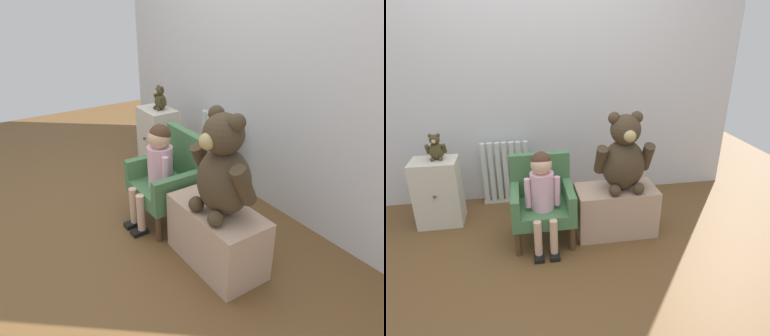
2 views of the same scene
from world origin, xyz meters
TOP-DOWN VIEW (x-y plane):
  - ground_plane at (0.00, 0.00)m, footprint 6.00×6.00m
  - back_wall at (0.00, 1.24)m, footprint 3.80×0.05m
  - radiator at (-0.27, 1.12)m, footprint 0.43×0.05m
  - small_dresser at (-0.80, 0.84)m, footprint 0.35×0.27m
  - child_armchair at (0.02, 0.50)m, footprint 0.45×0.41m
  - child_figure at (0.02, 0.39)m, footprint 0.25×0.35m
  - low_bench at (0.58, 0.47)m, footprint 0.61×0.32m
  - large_teddy_bear at (0.63, 0.46)m, footprint 0.43×0.30m
  - small_teddy_bear at (-0.77, 0.86)m, footprint 0.15×0.11m

SIDE VIEW (x-z plane):
  - ground_plane at x=0.00m, z-range 0.00..0.00m
  - low_bench at x=0.58m, z-range 0.00..0.38m
  - small_dresser at x=-0.80m, z-range 0.00..0.56m
  - radiator at x=-0.27m, z-range 0.00..0.58m
  - child_armchair at x=0.02m, z-range 0.00..0.64m
  - child_figure at x=0.02m, z-range 0.11..0.84m
  - large_teddy_bear at x=0.63m, z-range 0.34..0.94m
  - small_teddy_bear at x=-0.77m, z-range 0.54..0.75m
  - back_wall at x=0.00m, z-range 0.00..2.40m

